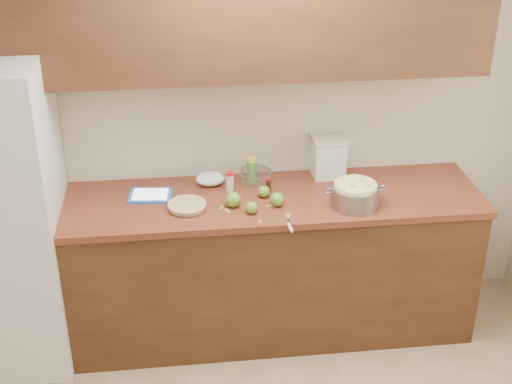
{
  "coord_description": "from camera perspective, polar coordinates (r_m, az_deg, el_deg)",
  "views": [
    {
      "loc": [
        -0.42,
        -2.13,
        2.83
      ],
      "look_at": [
        0.0,
        1.43,
        0.98
      ],
      "focal_mm": 50.0,
      "sensor_mm": 36.0,
      "label": 1
    }
  ],
  "objects": [
    {
      "name": "tablet",
      "position": [
        4.14,
        -8.45,
        -0.27
      ],
      "size": [
        0.26,
        0.21,
        0.02
      ],
      "rotation": [
        0.0,
        0.0,
        -0.1
      ],
      "color": "blue",
      "rests_on": "counter_run"
    },
    {
      "name": "peel_b",
      "position": [
        3.99,
        -2.76,
        -1.23
      ],
      "size": [
        0.03,
        0.05,
        0.0
      ],
      "primitive_type": "cube",
      "rotation": [
        0.0,
        0.0,
        1.24
      ],
      "color": "#8AAA52",
      "rests_on": "counter_run"
    },
    {
      "name": "paring_knife",
      "position": [
        3.79,
        2.74,
        -2.78
      ],
      "size": [
        0.03,
        0.17,
        0.02
      ],
      "rotation": [
        0.0,
        0.0,
        0.09
      ],
      "color": "gray",
      "rests_on": "counter_run"
    },
    {
      "name": "cinnamon_shaker",
      "position": [
        4.16,
        -2.12,
        0.85
      ],
      "size": [
        0.05,
        0.05,
        0.12
      ],
      "rotation": [
        0.0,
        0.0,
        -0.43
      ],
      "color": "beige",
      "rests_on": "counter_run"
    },
    {
      "name": "vanilla_bottle",
      "position": [
        4.15,
        1.01,
        0.57
      ],
      "size": [
        0.03,
        0.03,
        0.09
      ],
      "rotation": [
        0.0,
        0.0,
        -0.36
      ],
      "color": "black",
      "rests_on": "counter_run"
    },
    {
      "name": "peel_d",
      "position": [
        3.85,
        0.35,
        -2.39
      ],
      "size": [
        0.02,
        0.04,
        0.0
      ],
      "primitive_type": "cube",
      "rotation": [
        0.0,
        0.0,
        -1.86
      ],
      "color": "#8AAA52",
      "rests_on": "counter_run"
    },
    {
      "name": "apple_center",
      "position": [
        4.09,
        0.64,
        0.05
      ],
      "size": [
        0.07,
        0.07,
        0.08
      ],
      "color": "#5A8F25",
      "rests_on": "counter_run"
    },
    {
      "name": "paper_towel",
      "position": [
        4.24,
        -3.68,
        1.07
      ],
      "size": [
        0.21,
        0.19,
        0.07
      ],
      "primitive_type": "ellipsoid",
      "rotation": [
        0.0,
        0.0,
        0.35
      ],
      "color": "white",
      "rests_on": "counter_run"
    },
    {
      "name": "apple_front",
      "position": [
        3.91,
        -0.37,
        -1.24
      ],
      "size": [
        0.07,
        0.07,
        0.08
      ],
      "color": "#5A8F25",
      "rests_on": "counter_run"
    },
    {
      "name": "peel_c",
      "position": [
        4.0,
        1.21,
        -1.11
      ],
      "size": [
        0.05,
        0.02,
        0.0
      ],
      "primitive_type": "cube",
      "rotation": [
        0.0,
        0.0,
        -0.1
      ],
      "color": "#8AAA52",
      "rests_on": "counter_run"
    },
    {
      "name": "mixing_bowl",
      "position": [
        4.26,
        -0.08,
        1.31
      ],
      "size": [
        0.2,
        0.2,
        0.08
      ],
      "rotation": [
        0.0,
        0.0,
        -0.14
      ],
      "color": "silver",
      "rests_on": "counter_run"
    },
    {
      "name": "flour_canister",
      "position": [
        4.33,
        5.79,
        2.9
      ],
      "size": [
        0.21,
        0.21,
        0.25
      ],
      "rotation": [
        0.0,
        0.0,
        0.03
      ],
      "color": "silver",
      "rests_on": "counter_run"
    },
    {
      "name": "counter_run",
      "position": [
        4.33,
        -0.1,
        -5.81
      ],
      "size": [
        2.64,
        0.68,
        0.92
      ],
      "color": "#512F16",
      "rests_on": "ground"
    },
    {
      "name": "pie",
      "position": [
        3.99,
        -5.54,
        -1.1
      ],
      "size": [
        0.23,
        0.23,
        0.04
      ],
      "rotation": [
        0.0,
        0.0,
        -0.04
      ],
      "color": "silver",
      "rests_on": "counter_run"
    },
    {
      "name": "colander",
      "position": [
        4.02,
        7.92,
        -0.24
      ],
      "size": [
        0.37,
        0.27,
        0.14
      ],
      "rotation": [
        0.0,
        0.0,
        0.24
      ],
      "color": "gray",
      "rests_on": "counter_run"
    },
    {
      "name": "peel_e",
      "position": [
        3.95,
        -2.28,
        -1.53
      ],
      "size": [
        0.04,
        0.05,
        0.0
      ],
      "primitive_type": "cube",
      "rotation": [
        0.0,
        0.0,
        -1.11
      ],
      "color": "#8AAA52",
      "rests_on": "counter_run"
    },
    {
      "name": "apple_left",
      "position": [
        3.98,
        -1.84,
        -0.6
      ],
      "size": [
        0.09,
        0.09,
        0.1
      ],
      "color": "#5A8F25",
      "rests_on": "counter_run"
    },
    {
      "name": "upper_cabinets",
      "position": [
        3.88,
        -0.4,
        14.25
      ],
      "size": [
        2.6,
        0.34,
        0.7
      ],
      "primitive_type": "cube",
      "color": "#4F2E18",
      "rests_on": "room_shell"
    },
    {
      "name": "lemon_bottle",
      "position": [
        4.24,
        -0.34,
        1.77
      ],
      "size": [
        0.06,
        0.06,
        0.16
      ],
      "rotation": [
        0.0,
        0.0,
        -0.04
      ],
      "color": "#4C8C38",
      "rests_on": "counter_run"
    },
    {
      "name": "peel_a",
      "position": [
        4.04,
        1.56,
        -0.87
      ],
      "size": [
        0.03,
        0.03,
        0.0
      ],
      "primitive_type": "cube",
      "rotation": [
        0.0,
        0.0,
        2.47
      ],
      "color": "#8AAA52",
      "rests_on": "counter_run"
    },
    {
      "name": "peel_f",
      "position": [
        3.91,
        2.56,
        -1.9
      ],
      "size": [
        0.03,
        0.06,
        0.0
      ],
      "primitive_type": "cube",
      "rotation": [
        0.0,
        0.0,
        -1.82
      ],
      "color": "#8AAA52",
      "rests_on": "counter_run"
    },
    {
      "name": "room_shell",
      "position": [
        2.65,
        3.63,
        -7.9
      ],
      "size": [
        3.6,
        3.6,
        3.6
      ],
      "color": "tan",
      "rests_on": "ground"
    },
    {
      "name": "apple_extra",
      "position": [
        3.99,
        1.69,
        -0.59
      ],
      "size": [
        0.08,
        0.08,
        0.09
      ],
      "color": "#5A8F25",
      "rests_on": "counter_run"
    }
  ]
}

